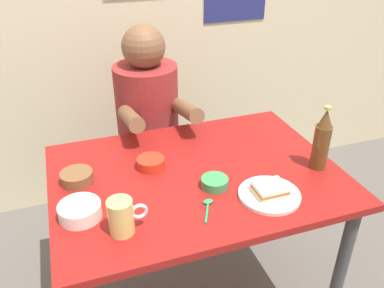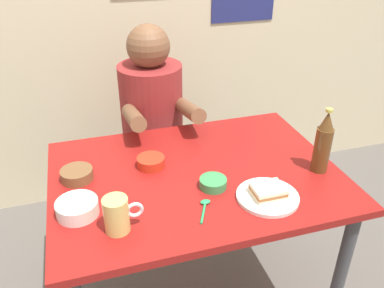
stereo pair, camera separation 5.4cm
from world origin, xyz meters
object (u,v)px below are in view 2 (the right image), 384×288
Objects in this scene: sandwich at (268,191)px; beer_mug at (117,215)px; beer_bottle at (323,143)px; dining_table at (196,192)px; rice_bowl_white at (77,207)px; person_seated at (152,105)px; stool at (155,171)px; plate_orange at (267,197)px.

beer_mug is at bearing -178.90° from sandwich.
beer_bottle is (0.27, 0.11, 0.09)m from sandwich.
dining_table is at bearing 130.45° from sandwich.
rice_bowl_white is (-0.12, 0.12, -0.03)m from beer_mug.
person_seated is at bearing 124.61° from beer_bottle.
beer_mug reaches higher than rice_bowl_white.
person_seated reaches higher than beer_mug.
sandwich is at bearing -158.31° from beer_bottle.
person_seated is 2.75× the size of beer_bottle.
sandwich and rice_bowl_white have the same top height.
beer_mug reaches higher than sandwich.
stool is 0.95m from rice_bowl_white.
sandwich reaches higher than dining_table.
plate_orange is 0.52m from beer_mug.
plate_orange is 0.65m from rice_bowl_white.
rice_bowl_white is at bearing 170.69° from sandwich.
plate_orange is (0.24, -0.86, 0.40)m from stool.
rice_bowl_white reaches higher than plate_orange.
beer_bottle reaches higher than beer_mug.
beer_mug is (-0.33, -0.24, 0.15)m from dining_table.
person_seated is 0.84m from rice_bowl_white.
stool is 1.02m from beer_mug.
rice_bowl_white is (-0.40, -0.74, 0.00)m from person_seated.
rice_bowl_white is (-0.64, 0.11, 0.02)m from plate_orange.
person_seated is at bearing -90.00° from stool.
rice_bowl_white is (-0.64, 0.11, -0.00)m from sandwich.
stool is at bearing 71.80° from beer_mug.
plate_orange is 2.00× the size of sandwich.
sandwich is 0.65m from rice_bowl_white.
dining_table is 0.32m from sandwich.
plate_orange is at bearing 1.10° from beer_mug.
dining_table is 2.44× the size of stool.
dining_table is at bearing -86.02° from person_seated.
sandwich is at bearing -74.36° from person_seated.
stool is 0.63× the size of person_seated.
plate_orange is 0.84× the size of beer_bottle.
rice_bowl_white is (-0.91, -0.00, -0.09)m from beer_bottle.
rice_bowl_white is at bearing -118.66° from person_seated.
sandwich is at bearing -74.56° from stool.
dining_table is 0.70m from stool.
person_seated is 0.90m from beer_mug.
sandwich reaches higher than plate_orange.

